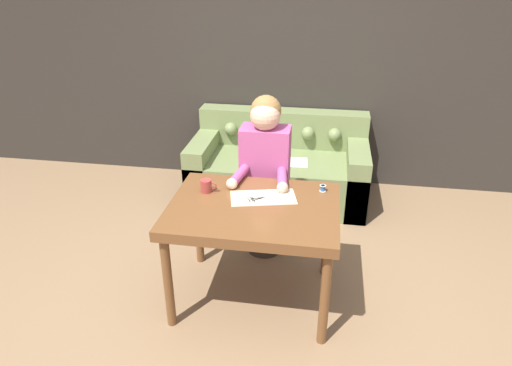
{
  "coord_description": "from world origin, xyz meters",
  "views": [
    {
      "loc": [
        0.38,
        -2.48,
        2.2
      ],
      "look_at": [
        -0.05,
        0.19,
        0.85
      ],
      "focal_mm": 32.0,
      "sensor_mm": 36.0,
      "label": 1
    }
  ],
  "objects_px": {
    "person": "(265,177)",
    "dining_table": "(254,216)",
    "couch": "(279,168)",
    "scissors": "(260,198)",
    "mug": "(206,186)",
    "thread_spool": "(323,188)"
  },
  "relations": [
    {
      "from": "couch",
      "to": "mug",
      "type": "distance_m",
      "value": 1.57
    },
    {
      "from": "couch",
      "to": "person",
      "type": "distance_m",
      "value": 1.07
    },
    {
      "from": "mug",
      "to": "couch",
      "type": "bearing_deg",
      "value": 76.65
    },
    {
      "from": "person",
      "to": "scissors",
      "type": "height_order",
      "value": "person"
    },
    {
      "from": "dining_table",
      "to": "thread_spool",
      "type": "distance_m",
      "value": 0.52
    },
    {
      "from": "person",
      "to": "thread_spool",
      "type": "xyz_separation_m",
      "value": [
        0.45,
        -0.31,
        0.09
      ]
    },
    {
      "from": "person",
      "to": "dining_table",
      "type": "bearing_deg",
      "value": -88.97
    },
    {
      "from": "couch",
      "to": "scissors",
      "type": "distance_m",
      "value": 1.56
    },
    {
      "from": "thread_spool",
      "to": "couch",
      "type": "bearing_deg",
      "value": 108.54
    },
    {
      "from": "couch",
      "to": "dining_table",
      "type": "bearing_deg",
      "value": -89.8
    },
    {
      "from": "mug",
      "to": "scissors",
      "type": "bearing_deg",
      "value": -6.59
    },
    {
      "from": "mug",
      "to": "thread_spool",
      "type": "bearing_deg",
      "value": 9.74
    },
    {
      "from": "scissors",
      "to": "thread_spool",
      "type": "xyz_separation_m",
      "value": [
        0.41,
        0.18,
        0.02
      ]
    },
    {
      "from": "mug",
      "to": "person",
      "type": "bearing_deg",
      "value": 52.9
    },
    {
      "from": "thread_spool",
      "to": "scissors",
      "type": "bearing_deg",
      "value": -156.62
    },
    {
      "from": "couch",
      "to": "person",
      "type": "xyz_separation_m",
      "value": [
        -0.0,
        -1.0,
        0.38
      ]
    },
    {
      "from": "mug",
      "to": "thread_spool",
      "type": "distance_m",
      "value": 0.8
    },
    {
      "from": "dining_table",
      "to": "scissors",
      "type": "height_order",
      "value": "scissors"
    },
    {
      "from": "mug",
      "to": "thread_spool",
      "type": "xyz_separation_m",
      "value": [
        0.79,
        0.13,
        -0.02
      ]
    },
    {
      "from": "dining_table",
      "to": "mug",
      "type": "height_order",
      "value": "mug"
    },
    {
      "from": "scissors",
      "to": "mug",
      "type": "distance_m",
      "value": 0.38
    },
    {
      "from": "scissors",
      "to": "dining_table",
      "type": "bearing_deg",
      "value": -104.34
    }
  ]
}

